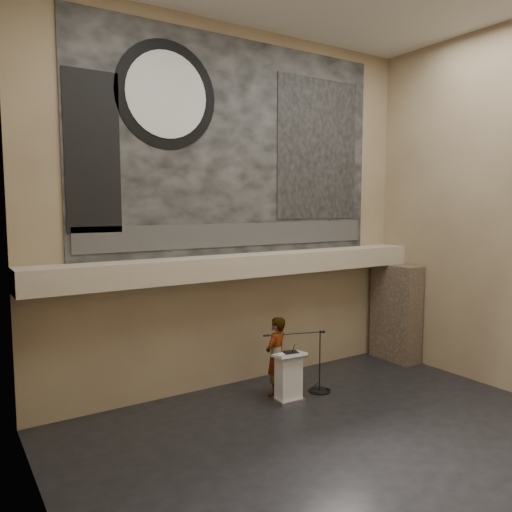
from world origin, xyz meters
TOP-DOWN VIEW (x-y plane):
  - floor at (0.00, 0.00)m, footprint 10.00×10.00m
  - wall_back at (0.00, 4.00)m, footprint 10.00×0.02m
  - wall_left at (-5.00, 0.00)m, footprint 0.02×8.00m
  - soffit at (0.00, 3.60)m, footprint 10.00×0.80m
  - sprinkler_left at (-1.60, 3.55)m, footprint 0.04×0.04m
  - sprinkler_right at (1.90, 3.55)m, footprint 0.04×0.04m
  - banner at (0.00, 3.97)m, footprint 8.00×0.05m
  - banner_text_strip at (0.00, 3.93)m, footprint 7.76×0.02m
  - banner_clock_rim at (-1.80, 3.93)m, footprint 2.30×0.02m
  - banner_clock_face at (-1.80, 3.91)m, footprint 1.84×0.02m
  - banner_building_print at (2.40, 3.93)m, footprint 2.60×0.02m
  - banner_brick_print at (-3.40, 3.93)m, footprint 1.10×0.02m
  - stone_pier at (4.65, 3.15)m, footprint 0.60×1.40m
  - lectern at (0.30, 2.33)m, footprint 0.70×0.52m
  - binder at (0.34, 2.30)m, footprint 0.35×0.31m
  - papers at (0.15, 2.31)m, footprint 0.25×0.30m
  - speaker_person at (0.29, 2.79)m, footprint 0.79×0.68m
  - mic_stand at (1.22, 2.43)m, footprint 1.57×0.71m

SIDE VIEW (x-z plane):
  - floor at x=0.00m, z-range 0.00..0.00m
  - mic_stand at x=1.22m, z-range -0.50..0.96m
  - lectern at x=0.30m, z-range -0.01..1.12m
  - speaker_person at x=0.29m, z-range 0.00..1.82m
  - papers at x=0.15m, z-range 1.10..1.10m
  - binder at x=0.34m, z-range 1.10..1.14m
  - stone_pier at x=4.65m, z-range 0.00..2.70m
  - sprinkler_left at x=-1.60m, z-range 2.64..2.70m
  - sprinkler_right at x=1.90m, z-range 2.64..2.70m
  - soffit at x=0.00m, z-range 2.70..3.20m
  - banner_text_strip at x=0.00m, z-range 3.38..3.93m
  - wall_back at x=0.00m, z-range 0.00..8.50m
  - wall_left at x=-5.00m, z-range 0.00..8.50m
  - banner_brick_print at x=-3.40m, z-range 3.80..7.00m
  - banner at x=0.00m, z-range 3.20..8.20m
  - banner_building_print at x=2.40m, z-range 4.00..7.60m
  - banner_clock_rim at x=-1.80m, z-range 5.55..7.85m
  - banner_clock_face at x=-1.80m, z-range 5.78..7.62m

